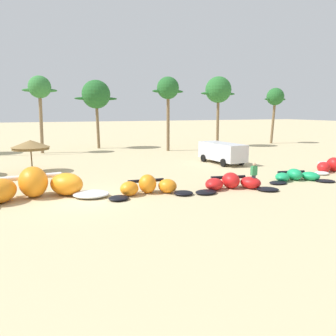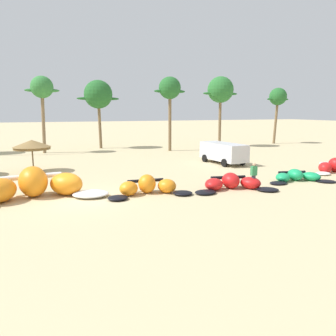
# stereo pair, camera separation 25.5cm
# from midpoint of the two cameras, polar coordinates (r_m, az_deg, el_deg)

# --- Properties ---
(ground_plane) EXTENTS (260.00, 260.00, 0.00)m
(ground_plane) POSITION_cam_midpoint_polar(r_m,az_deg,el_deg) (18.34, -14.13, -5.21)
(ground_plane) COLOR #C6B284
(kite_left) EXTENTS (7.90, 4.04, 1.70)m
(kite_left) POSITION_cam_midpoint_polar(r_m,az_deg,el_deg) (19.11, -22.01, -3.03)
(kite_left) COLOR white
(kite_left) RESTS_ON ground
(kite_left_of_center) EXTENTS (5.06, 2.47, 1.09)m
(kite_left_of_center) POSITION_cam_midpoint_polar(r_m,az_deg,el_deg) (18.68, -3.12, -3.31)
(kite_left_of_center) COLOR black
(kite_left_of_center) RESTS_ON ground
(kite_center) EXTENTS (5.31, 2.99, 0.96)m
(kite_center) POSITION_cam_midpoint_polar(r_m,az_deg,el_deg) (20.19, 11.54, -2.63)
(kite_center) COLOR black
(kite_center) RESTS_ON ground
(kite_right_of_center) EXTENTS (4.79, 2.77, 0.78)m
(kite_right_of_center) POSITION_cam_midpoint_polar(r_m,az_deg,el_deg) (23.82, 21.93, -1.41)
(kite_right_of_center) COLOR black
(kite_right_of_center) RESTS_ON ground
(beach_umbrella_middle) EXTENTS (2.84, 2.84, 2.51)m
(beach_umbrella_middle) POSITION_cam_midpoint_polar(r_m,az_deg,el_deg) (27.16, -22.48, 3.80)
(beach_umbrella_middle) COLOR brown
(beach_umbrella_middle) RESTS_ON ground
(parked_van) EXTENTS (2.50, 5.11, 1.84)m
(parked_van) POSITION_cam_midpoint_polar(r_m,az_deg,el_deg) (29.91, 9.76, 2.89)
(parked_van) COLOR silver
(parked_van) RESTS_ON ground
(person_near_kites) EXTENTS (0.36, 0.24, 1.62)m
(person_near_kites) POSITION_cam_midpoint_polar(r_m,az_deg,el_deg) (20.44, 15.09, -1.33)
(person_near_kites) COLOR #383842
(person_near_kites) RESTS_ON ground
(palm_left_of_gap) EXTENTS (3.65, 2.43, 8.49)m
(palm_left_of_gap) POSITION_cam_midpoint_polar(r_m,az_deg,el_deg) (39.24, -21.00, 12.75)
(palm_left_of_gap) COLOR #7F6647
(palm_left_of_gap) RESTS_ON ground
(palm_center_left) EXTENTS (5.25, 3.50, 8.46)m
(palm_center_left) POSITION_cam_midpoint_polar(r_m,az_deg,el_deg) (42.19, -11.94, 12.39)
(palm_center_left) COLOR brown
(palm_center_left) RESTS_ON ground
(palm_center_right) EXTENTS (3.85, 2.57, 8.60)m
(palm_center_right) POSITION_cam_midpoint_polar(r_m,az_deg,el_deg) (38.74, 0.51, 13.54)
(palm_center_right) COLOR brown
(palm_center_right) RESTS_ON ground
(palm_right_of_gap) EXTENTS (5.05, 3.36, 9.08)m
(palm_right_of_gap) POSITION_cam_midpoint_polar(r_m,az_deg,el_deg) (43.85, 9.34, 13.25)
(palm_right_of_gap) COLOR brown
(palm_right_of_gap) RESTS_ON ground
(palm_right) EXTENTS (3.70, 2.47, 7.95)m
(palm_right) POSITION_cam_midpoint_polar(r_m,az_deg,el_deg) (50.21, 18.80, 11.53)
(palm_right) COLOR brown
(palm_right) RESTS_ON ground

